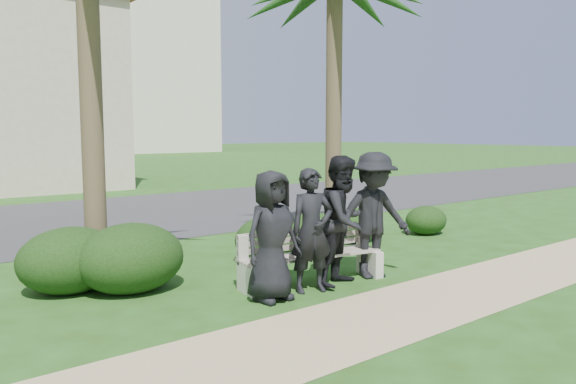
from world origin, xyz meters
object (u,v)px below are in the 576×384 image
man_c (343,221)px  man_d (374,215)px  man_b (312,231)px  park_bench (311,260)px  man_a (272,236)px

man_c → man_d: 0.63m
man_b → park_bench: bearing=66.3°
man_d → man_a: bearing=-166.2°
man_c → man_d: size_ratio=0.98×
man_b → man_a: bearing=-165.7°
park_bench → man_d: size_ratio=1.19×
man_c → man_a: bearing=160.0°
man_a → man_c: man_c is taller
park_bench → man_a: bearing=-152.9°
man_c → man_d: man_d is taller
man_a → man_c: 1.26m
park_bench → man_b: 0.66m
park_bench → man_c: man_c is taller
man_b → man_c: size_ratio=0.92×
man_d → park_bench: bearing=176.4°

